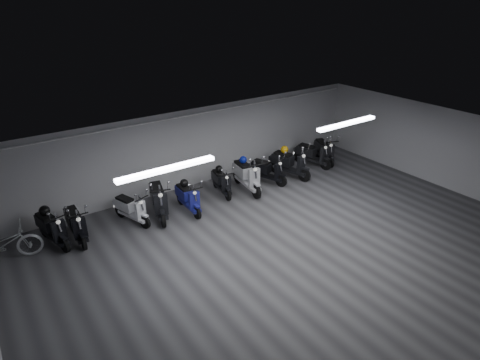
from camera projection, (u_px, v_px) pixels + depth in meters
floor at (290, 247)px, 11.03m from camera, size 14.00×10.00×0.01m
ceiling at (296, 152)px, 9.83m from camera, size 14.00×10.00×0.01m
back_wall at (198, 147)px, 14.13m from camera, size 14.00×0.01×2.80m
right_wall at (442, 148)px, 14.06m from camera, size 0.01×10.00×2.80m
fluor_strip_left at (167, 169)px, 9.04m from camera, size 2.40×0.18×0.08m
fluor_strip_right at (347, 123)px, 12.15m from camera, size 2.40×0.18×0.08m
conduit at (197, 114)px, 13.55m from camera, size 13.60×0.05×0.05m
scooter_0 at (51, 223)px, 10.88m from camera, size 1.00×1.86×1.32m
scooter_1 at (75, 219)px, 11.08m from camera, size 0.61×1.77×1.31m
scooter_2 at (131, 205)px, 11.93m from camera, size 1.05×1.73×1.22m
scooter_3 at (158, 195)px, 12.22m from camera, size 1.18×2.09×1.48m
scooter_4 at (188, 194)px, 12.55m from camera, size 0.60×1.70×1.25m
scooter_5 at (222, 178)px, 13.66m from camera, size 0.80×1.66×1.19m
scooter_6 at (247, 171)px, 13.84m from camera, size 0.92×2.08×1.50m
scooter_7 at (268, 167)px, 14.45m from camera, size 1.14×1.82×1.29m
scooter_8 at (290, 159)px, 14.87m from camera, size 1.15×2.04×1.45m
scooter_9 at (313, 150)px, 15.83m from camera, size 1.08×1.90×1.34m
bicycle at (1, 241)px, 10.18m from camera, size 1.96×0.93×1.22m
scooter_10 at (325, 147)px, 16.22m from camera, size 1.19×1.89×1.34m
helmet_0 at (184, 183)px, 12.60m from camera, size 0.26×0.26×0.26m
helmet_1 at (44, 211)px, 10.90m from camera, size 0.29×0.29×0.29m
helmet_2 at (284, 150)px, 14.89m from camera, size 0.29×0.29×0.29m
helmet_3 at (243, 160)px, 13.93m from camera, size 0.26×0.26×0.26m
helmet_4 at (219, 169)px, 13.73m from camera, size 0.24×0.24×0.24m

